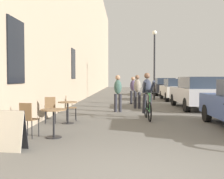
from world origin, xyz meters
The scene contains 15 objects.
building_facade_left centered at (-3.45, 14.00, 6.28)m, with size 0.54×68.00×12.57m.
cafe_table_near centered at (-2.11, 2.78, 0.52)m, with size 0.64×0.64×0.72m.
cafe_chair_near_toward_street centered at (-2.74, 2.70, 0.52)m, with size 0.45×0.45×0.89m.
cafe_table_mid centered at (-2.20, 4.95, 0.52)m, with size 0.64×0.64×0.72m.
cafe_chair_mid_toward_street centered at (-2.28, 5.53, 0.52)m, with size 0.45×0.45×0.89m.
cafe_chair_mid_toward_wall centered at (-2.77, 4.88, 0.52)m, with size 0.45×0.45×0.89m.
sandwich_board_sign centered at (-2.66, 1.53, 0.42)m, with size 0.59×0.43×0.84m.
cyclist_on_bicycle centered at (0.54, 6.10, 0.81)m, with size 0.52×1.76×1.74m.
pedestrian_near centered at (-0.60, 8.12, 0.93)m, with size 0.36×0.27×1.65m.
pedestrian_mid centered at (0.34, 9.53, 0.94)m, with size 0.37×0.28×1.68m.
pedestrian_far centered at (0.22, 11.94, 0.90)m, with size 0.37×0.28×1.60m.
street_lamp centered at (1.86, 15.37, 3.11)m, with size 0.32×0.32×4.90m.
parked_car_second centered at (3.29, 9.55, 0.82)m, with size 1.92×4.45×1.58m.
parked_car_third centered at (3.27, 14.83, 0.77)m, with size 1.84×4.21×1.48m.
parked_car_fourth centered at (3.33, 20.56, 0.80)m, with size 1.90×4.38×1.55m.
Camera 1 is at (-0.37, -3.93, 1.49)m, focal length 43.36 mm.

